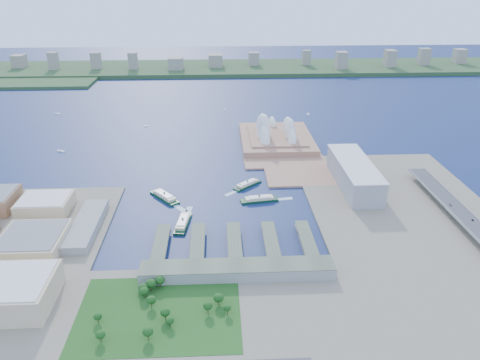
{
  "coord_description": "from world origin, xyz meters",
  "views": [
    {
      "loc": [
        -1.84,
        -536.25,
        291.18
      ],
      "look_at": [
        27.74,
        72.73,
        18.0
      ],
      "focal_mm": 35.0,
      "sensor_mm": 36.0,
      "label": 1
    }
  ],
  "objects": [
    {
      "name": "car_b",
      "position": [
        304.0,
        -53.77,
        15.43
      ],
      "size": [
        1.23,
        3.53,
        1.16
      ],
      "primitive_type": "imported",
      "rotation": [
        0.0,
        0.0,
        3.14
      ],
      "color": "slate",
      "rests_on": "expressway"
    },
    {
      "name": "ferry_d",
      "position": [
        52.67,
        39.68,
        4.91
      ],
      "size": [
        53.33,
        21.34,
        9.81
      ],
      "primitive_type": null,
      "rotation": [
        0.0,
        0.0,
        1.73
      ],
      "color": "#0D361D",
      "rests_on": "ground"
    },
    {
      "name": "toaster_building",
      "position": [
        195.0,
        80.0,
        20.5
      ],
      "size": [
        45.0,
        155.0,
        35.0
      ],
      "primitive_type": "cube",
      "color": "gray",
      "rests_on": "east_land"
    },
    {
      "name": "east_land",
      "position": [
        240.0,
        -50.0,
        1.5
      ],
      "size": [
        240.0,
        500.0,
        3.0
      ],
      "primitive_type": "cube",
      "color": "gray",
      "rests_on": "ground"
    },
    {
      "name": "far_shore",
      "position": [
        0.0,
        980.0,
        6.0
      ],
      "size": [
        2200.0,
        260.0,
        12.0
      ],
      "primitive_type": "cube",
      "color": "#2D4926",
      "rests_on": "ground"
    },
    {
      "name": "far_skyline",
      "position": [
        0.0,
        960.0,
        39.5
      ],
      "size": [
        1900.0,
        140.0,
        55.0
      ],
      "primitive_type": null,
      "color": "gray",
      "rests_on": "far_shore"
    },
    {
      "name": "ferry_a",
      "position": [
        -78.9,
        54.29,
        5.28
      ],
      "size": [
        45.5,
        52.85,
        10.56
      ],
      "primitive_type": null,
      "rotation": [
        0.0,
        0.0,
        0.66
      ],
      "color": "#0D361D",
      "rests_on": "ground"
    },
    {
      "name": "west_buildings",
      "position": [
        -250.0,
        -70.0,
        16.5
      ],
      "size": [
        200.0,
        280.0,
        27.0
      ],
      "primitive_type": null,
      "color": "#906848",
      "rests_on": "west_land"
    },
    {
      "name": "expressway",
      "position": [
        300.0,
        -60.0,
        8.93
      ],
      "size": [
        26.0,
        340.0,
        11.85
      ],
      "primitive_type": null,
      "color": "gray",
      "rests_on": "east_land"
    },
    {
      "name": "south_land",
      "position": [
        0.0,
        -210.0,
        1.5
      ],
      "size": [
        720.0,
        180.0,
        3.0
      ],
      "primitive_type": "cube",
      "color": "gray",
      "rests_on": "ground"
    },
    {
      "name": "terminal_building",
      "position": [
        15.0,
        -135.0,
        9.0
      ],
      "size": [
        200.0,
        28.0,
        12.0
      ],
      "primitive_type": "cube",
      "color": "gray",
      "rests_on": "south_land"
    },
    {
      "name": "ferry_b",
      "position": [
        39.59,
        90.47,
        4.61
      ],
      "size": [
        44.11,
        42.36,
        9.22
      ],
      "primitive_type": null,
      "rotation": [
        0.0,
        0.0,
        -0.82
      ],
      "color": "#0D361D",
      "rests_on": "ground"
    },
    {
      "name": "peninsula",
      "position": [
        107.5,
        260.0,
        1.5
      ],
      "size": [
        135.0,
        220.0,
        3.0
      ],
      "primitive_type": "cube",
      "color": "#9F6F57",
      "rests_on": "ground"
    },
    {
      "name": "car_c",
      "position": [
        296.0,
        -13.63,
        15.54
      ],
      "size": [
        1.94,
        4.77,
        1.38
      ],
      "primitive_type": "imported",
      "color": "slate",
      "rests_on": "expressway"
    },
    {
      "name": "opera_house",
      "position": [
        105.0,
        280.0,
        32.0
      ],
      "size": [
        134.0,
        180.0,
        58.0
      ],
      "primitive_type": null,
      "color": "white",
      "rests_on": "peninsula"
    },
    {
      "name": "boat_b",
      "position": [
        -148.72,
        389.7,
        1.22
      ],
      "size": [
        9.25,
        3.78,
        2.44
      ],
      "primitive_type": null,
      "rotation": [
        0.0,
        0.0,
        1.5
      ],
      "color": "white",
      "rests_on": "ground"
    },
    {
      "name": "ferry_c",
      "position": [
        -48.51,
        -21.36,
        5.11
      ],
      "size": [
        20.72,
        55.43,
        10.23
      ],
      "primitive_type": null,
      "rotation": [
        0.0,
        0.0,
        3.01
      ],
      "color": "#0D361D",
      "rests_on": "ground"
    },
    {
      "name": "boat_e",
      "position": [
        14.02,
        506.31,
        1.21
      ],
      "size": [
        3.28,
        9.92,
        2.43
      ],
      "primitive_type": null,
      "rotation": [
        0.0,
        0.0,
        0.01
      ],
      "color": "white",
      "rests_on": "ground"
    },
    {
      "name": "ground",
      "position": [
        0.0,
        0.0,
        0.0
      ],
      "size": [
        3000.0,
        3000.0,
        0.0
      ],
      "primitive_type": "plane",
      "color": "#0F1D48",
      "rests_on": "ground"
    },
    {
      "name": "boat_d",
      "position": [
        -358.27,
        490.18,
        1.37
      ],
      "size": [
        16.06,
        10.59,
        2.74
      ],
      "primitive_type": null,
      "rotation": [
        0.0,
        0.0,
        1.1
      ],
      "color": "white",
      "rests_on": "ground"
    },
    {
      "name": "ferry_wharves",
      "position": [
        14.0,
        -75.0,
        4.65
      ],
      "size": [
        184.0,
        90.0,
        9.3
      ],
      "primitive_type": null,
      "color": "#4B543F",
      "rests_on": "ground"
    },
    {
      "name": "boat_c",
      "position": [
        198.15,
        459.5,
        1.49
      ],
      "size": [
        4.09,
        13.33,
        2.99
      ],
      "primitive_type": null,
      "rotation": [
        0.0,
        0.0,
        3.12
      ],
      "color": "white",
      "rests_on": "ground"
    },
    {
      "name": "boat_a",
      "position": [
        -279.82,
        249.85,
        1.52
      ],
      "size": [
        15.87,
        10.71,
        3.05
      ],
      "primitive_type": null,
      "rotation": [
        0.0,
        0.0,
        1.1
      ],
      "color": "white",
      "rests_on": "ground"
    },
    {
      "name": "park",
      "position": [
        -60.0,
        -190.0,
        11.0
      ],
      "size": [
        150.0,
        110.0,
        16.0
      ],
      "primitive_type": null,
      "color": "#194714",
      "rests_on": "south_land"
    }
  ]
}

